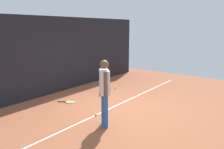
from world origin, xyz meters
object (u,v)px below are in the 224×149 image
at_px(tennis_ball_by_fence, 109,94).
at_px(tennis_ball_far_left, 96,115).
at_px(tennis_ball_near_player, 115,88).
at_px(backpack, 106,87).
at_px(tennis_player, 104,89).
at_px(water_bottle, 101,91).
at_px(tennis_ball_mid_court, 107,88).
at_px(tennis_racket, 70,102).

relative_size(tennis_ball_by_fence, tennis_ball_far_left, 1.00).
bearing_deg(tennis_ball_by_fence, tennis_ball_near_player, 22.36).
xyz_separation_m(backpack, tennis_ball_far_left, (-2.07, -1.28, -0.18)).
bearing_deg(tennis_player, water_bottle, 175.71).
distance_m(tennis_ball_near_player, tennis_ball_far_left, 3.02).
xyz_separation_m(backpack, tennis_ball_mid_court, (0.35, 0.20, -0.18)).
height_order(backpack, tennis_ball_mid_court, backpack).
distance_m(backpack, tennis_ball_near_player, 0.69).
height_order(tennis_ball_mid_court, tennis_ball_far_left, same).
relative_size(tennis_ball_mid_court, water_bottle, 0.25).
bearing_deg(water_bottle, tennis_ball_near_player, 5.55).
distance_m(tennis_player, tennis_racket, 2.41).
bearing_deg(tennis_ball_by_fence, backpack, 58.04).
xyz_separation_m(backpack, tennis_ball_by_fence, (-0.22, -0.36, -0.18)).
relative_size(tennis_player, tennis_ball_far_left, 25.76).
bearing_deg(tennis_ball_mid_court, backpack, -150.75).
bearing_deg(tennis_ball_far_left, water_bottle, 35.38).
xyz_separation_m(tennis_player, tennis_ball_mid_court, (2.78, 2.09, -0.93)).
xyz_separation_m(tennis_racket, water_bottle, (1.29, -0.30, 0.12)).
relative_size(tennis_ball_near_player, water_bottle, 0.25).
distance_m(backpack, tennis_ball_mid_court, 0.44).
distance_m(backpack, tennis_ball_by_fence, 0.46).
relative_size(tennis_ball_by_fence, tennis_ball_mid_court, 1.00).
bearing_deg(tennis_player, tennis_ball_near_player, 165.72).
distance_m(tennis_ball_near_player, tennis_ball_mid_court, 0.37).
bearing_deg(tennis_racket, tennis_ball_mid_court, 56.87).
distance_m(tennis_ball_by_fence, tennis_ball_far_left, 2.06).
bearing_deg(tennis_ball_mid_court, tennis_player, -143.06).
bearing_deg(backpack, tennis_ball_far_left, 161.05).
bearing_deg(tennis_ball_by_fence, tennis_ball_mid_court, 44.00).
relative_size(tennis_player, water_bottle, 6.39).
distance_m(tennis_racket, water_bottle, 1.33).
height_order(tennis_ball_near_player, tennis_ball_mid_court, same).
xyz_separation_m(tennis_ball_near_player, water_bottle, (-1.07, -0.10, 0.10)).
height_order(backpack, tennis_ball_by_fence, backpack).
bearing_deg(water_bottle, tennis_racket, 167.07).
distance_m(tennis_player, water_bottle, 2.83).
bearing_deg(tennis_racket, backpack, 50.25).
bearing_deg(tennis_player, tennis_racket, -155.13).
distance_m(tennis_player, tennis_ball_mid_court, 3.60).
distance_m(tennis_player, tennis_ball_far_left, 1.17).
bearing_deg(tennis_ball_near_player, tennis_ball_by_fence, -157.64).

